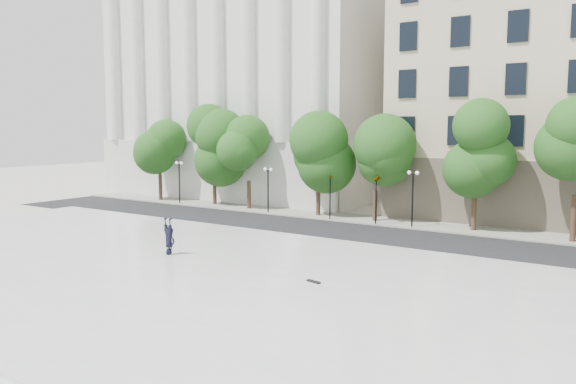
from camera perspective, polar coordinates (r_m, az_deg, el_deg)
name	(u,v)px	position (r m, az deg, el deg)	size (l,w,h in m)	color
ground	(104,289)	(27.27, -18.19, -9.33)	(160.00, 160.00, 0.00)	#B8B6AE
plaza	(153,270)	(29.08, -13.52, -7.73)	(44.00, 22.00, 0.45)	silver
street	(310,229)	(40.58, 2.21, -3.82)	(60.00, 8.00, 0.02)	black
far_sidewalk	(348,218)	(45.73, 6.13, -2.61)	(60.00, 4.00, 0.12)	#9B9A8F
building_west	(278,80)	(66.68, -1.07, 11.34)	(31.50, 27.65, 25.60)	silver
traffic_light_west	(330,174)	(44.16, 4.31, 1.80)	(1.00, 1.67, 4.17)	black
traffic_light_east	(376,175)	(42.36, 8.97, 1.69)	(0.55, 1.97, 4.28)	black
person_lying	(169,250)	(31.28, -11.95, -5.75)	(0.73, 0.48, 2.00)	black
skateboard	(314,282)	(25.33, 2.62, -9.07)	(0.73, 0.19, 0.08)	black
street_trees	(361,156)	(44.23, 7.45, 3.66)	(45.84, 5.14, 7.93)	#382619
lamp_posts	(337,185)	(44.27, 5.01, 0.73)	(35.38, 0.28, 4.21)	black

